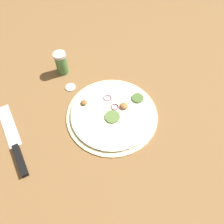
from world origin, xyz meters
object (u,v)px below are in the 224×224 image
Objects in this scene: spice_jar at (61,63)px; loose_cap at (70,87)px; knife at (16,148)px; pizza at (112,114)px.

loose_cap is (0.07, 0.07, -0.05)m from spice_jar.
knife is 0.31m from loose_cap.
loose_cap is at bearing -58.84° from knife.
knife reaches higher than loose_cap.
spice_jar is at bearing -114.67° from pizza.
pizza is 0.21m from loose_cap.
pizza is 0.35m from knife.
loose_cap is at bearing 45.68° from spice_jar.
spice_jar is at bearing -46.93° from knife.
pizza is 3.42× the size of spice_jar.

